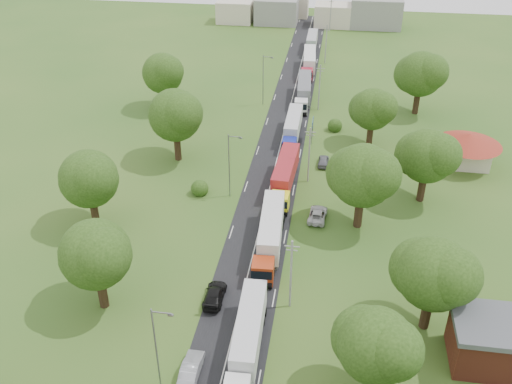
# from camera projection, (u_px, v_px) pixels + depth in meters

# --- Properties ---
(ground) EXTENTS (260.00, 260.00, 0.00)m
(ground) POSITION_uv_depth(u_px,v_px,m) (251.00, 263.00, 70.37)
(ground) COLOR #2C551C
(ground) RESTS_ON ground
(road) EXTENTS (8.00, 200.00, 0.04)m
(road) POSITION_uv_depth(u_px,v_px,m) (271.00, 182.00, 87.25)
(road) COLOR black
(road) RESTS_ON ground
(info_sign) EXTENTS (0.12, 3.10, 4.10)m
(info_sign) POSITION_uv_depth(u_px,v_px,m) (313.00, 125.00, 97.68)
(info_sign) COLOR slate
(info_sign) RESTS_ON ground
(pole_1) EXTENTS (1.60, 0.24, 9.00)m
(pole_1) POSITION_uv_depth(u_px,v_px,m) (291.00, 273.00, 61.32)
(pole_1) COLOR gray
(pole_1) RESTS_ON ground
(pole_2) EXTENTS (1.60, 0.24, 9.00)m
(pole_2) POSITION_uv_depth(u_px,v_px,m) (309.00, 154.00, 84.95)
(pole_2) COLOR gray
(pole_2) RESTS_ON ground
(pole_3) EXTENTS (1.60, 0.24, 9.00)m
(pole_3) POSITION_uv_depth(u_px,v_px,m) (319.00, 87.00, 108.58)
(pole_3) COLOR gray
(pole_3) RESTS_ON ground
(pole_4) EXTENTS (1.60, 0.24, 9.00)m
(pole_4) POSITION_uv_depth(u_px,v_px,m) (326.00, 44.00, 132.21)
(pole_4) COLOR gray
(pole_4) RESTS_ON ground
(pole_5) EXTENTS (1.60, 0.24, 9.00)m
(pole_5) POSITION_uv_depth(u_px,v_px,m) (331.00, 13.00, 155.85)
(pole_5) COLOR gray
(pole_5) RESTS_ON ground
(lamp_0) EXTENTS (2.03, 0.22, 10.00)m
(lamp_0) POSITION_uv_depth(u_px,v_px,m) (157.00, 346.00, 51.27)
(lamp_0) COLOR slate
(lamp_0) RESTS_ON ground
(lamp_1) EXTENTS (2.03, 0.22, 10.00)m
(lamp_1) POSITION_uv_depth(u_px,v_px,m) (230.00, 163.00, 80.81)
(lamp_1) COLOR slate
(lamp_1) RESTS_ON ground
(lamp_2) EXTENTS (2.03, 0.22, 10.00)m
(lamp_2) POSITION_uv_depth(u_px,v_px,m) (264.00, 78.00, 110.35)
(lamp_2) COLOR slate
(lamp_2) RESTS_ON ground
(tree_2) EXTENTS (8.00, 8.00, 10.10)m
(tree_2) POSITION_uv_depth(u_px,v_px,m) (376.00, 344.00, 50.08)
(tree_2) COLOR #382616
(tree_2) RESTS_ON ground
(tree_3) EXTENTS (8.80, 8.80, 11.07)m
(tree_3) POSITION_uv_depth(u_px,v_px,m) (434.00, 273.00, 57.44)
(tree_3) COLOR #382616
(tree_3) RESTS_ON ground
(tree_4) EXTENTS (9.60, 9.60, 12.05)m
(tree_4) POSITION_uv_depth(u_px,v_px,m) (363.00, 175.00, 73.21)
(tree_4) COLOR #382616
(tree_4) RESTS_ON ground
(tree_5) EXTENTS (8.80, 8.80, 11.07)m
(tree_5) POSITION_uv_depth(u_px,v_px,m) (427.00, 155.00, 79.13)
(tree_5) COLOR #382616
(tree_5) RESTS_ON ground
(tree_6) EXTENTS (8.00, 8.00, 10.10)m
(tree_6) POSITION_uv_depth(u_px,v_px,m) (373.00, 109.00, 94.68)
(tree_6) COLOR #382616
(tree_6) RESTS_ON ground
(tree_7) EXTENTS (9.60, 9.60, 12.05)m
(tree_7) POSITION_uv_depth(u_px,v_px,m) (421.00, 74.00, 105.57)
(tree_7) COLOR #382616
(tree_7) RESTS_ON ground
(tree_10) EXTENTS (8.80, 8.80, 11.07)m
(tree_10) POSITION_uv_depth(u_px,v_px,m) (96.00, 253.00, 60.20)
(tree_10) COLOR #382616
(tree_10) RESTS_ON ground
(tree_11) EXTENTS (8.80, 8.80, 11.07)m
(tree_11) POSITION_uv_depth(u_px,v_px,m) (89.00, 178.00, 73.75)
(tree_11) COLOR #382616
(tree_11) RESTS_ON ground
(tree_12) EXTENTS (9.60, 9.60, 12.05)m
(tree_12) POSITION_uv_depth(u_px,v_px,m) (175.00, 115.00, 89.55)
(tree_12) COLOR #382616
(tree_12) RESTS_ON ground
(tree_13) EXTENTS (8.80, 8.80, 11.07)m
(tree_13) POSITION_uv_depth(u_px,v_px,m) (163.00, 73.00, 107.76)
(tree_13) COLOR #382616
(tree_13) RESTS_ON ground
(house_brick) EXTENTS (8.60, 6.60, 5.20)m
(house_brick) POSITION_uv_depth(u_px,v_px,m) (495.00, 342.00, 55.56)
(house_brick) COLOR maroon
(house_brick) RESTS_ON ground
(house_cream) EXTENTS (10.08, 10.08, 5.80)m
(house_cream) POSITION_uv_depth(u_px,v_px,m) (468.00, 145.00, 89.98)
(house_cream) COLOR beige
(house_cream) RESTS_ON ground
(distant_town) EXTENTS (52.00, 8.00, 8.00)m
(distant_town) POSITION_uv_depth(u_px,v_px,m) (314.00, 13.00, 161.30)
(distant_town) COLOR gray
(distant_town) RESTS_ON ground
(truck_0) EXTENTS (2.85, 14.41, 3.99)m
(truck_0) POSITION_uv_depth(u_px,v_px,m) (248.00, 338.00, 56.76)
(truck_0) COLOR white
(truck_0) RESTS_ON ground
(truck_1) EXTENTS (3.31, 15.50, 4.28)m
(truck_1) POSITION_uv_depth(u_px,v_px,m) (270.00, 234.00, 71.69)
(truck_1) COLOR #A03112
(truck_1) RESTS_ON ground
(truck_2) EXTENTS (3.12, 15.08, 4.17)m
(truck_2) POSITION_uv_depth(u_px,v_px,m) (285.00, 176.00, 84.42)
(truck_2) COLOR yellow
(truck_2) RESTS_ON ground
(truck_3) EXTENTS (2.38, 13.80, 3.83)m
(truck_3) POSITION_uv_depth(u_px,v_px,m) (293.00, 127.00, 99.22)
(truck_3) COLOR navy
(truck_3) RESTS_ON ground
(truck_4) EXTENTS (3.29, 15.07, 4.16)m
(truck_4) POSITION_uv_depth(u_px,v_px,m) (304.00, 91.00, 113.44)
(truck_4) COLOR silver
(truck_4) RESTS_ON ground
(truck_5) EXTENTS (3.32, 15.25, 4.21)m
(truck_5) POSITION_uv_depth(u_px,v_px,m) (309.00, 62.00, 128.26)
(truck_5) COLOR #A7192E
(truck_5) RESTS_ON ground
(truck_6) EXTENTS (2.39, 13.54, 3.75)m
(truck_6) POSITION_uv_depth(u_px,v_px,m) (312.00, 42.00, 142.00)
(truck_6) COLOR #276936
(truck_6) RESTS_ON ground
(car_lane_mid) EXTENTS (1.68, 4.82, 1.59)m
(car_lane_mid) POSITION_uv_depth(u_px,v_px,m) (191.00, 368.00, 55.14)
(car_lane_mid) COLOR #9A9CA2
(car_lane_mid) RESTS_ON ground
(car_lane_rear) EXTENTS (2.20, 5.27, 1.52)m
(car_lane_rear) POSITION_uv_depth(u_px,v_px,m) (215.00, 295.00, 64.22)
(car_lane_rear) COLOR black
(car_lane_rear) RESTS_ON ground
(car_verge_near) EXTENTS (2.72, 5.23, 1.41)m
(car_verge_near) POSITION_uv_depth(u_px,v_px,m) (318.00, 214.00, 78.27)
(car_verge_near) COLOR #BCBCBC
(car_verge_near) RESTS_ON ground
(car_verge_far) EXTENTS (1.73, 4.10, 1.39)m
(car_verge_far) POSITION_uv_depth(u_px,v_px,m) (323.00, 161.00, 91.53)
(car_verge_far) COLOR slate
(car_verge_far) RESTS_ON ground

